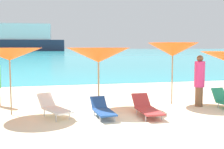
# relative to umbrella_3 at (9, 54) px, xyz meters

# --- Properties ---
(ground_plane) EXTENTS (50.00, 100.00, 0.30)m
(ground_plane) POSITION_rel_umbrella_3_xyz_m (4.35, 7.21, -2.13)
(ground_plane) COLOR beige
(ocean_water) EXTENTS (650.00, 440.00, 0.02)m
(ocean_water) POSITION_rel_umbrella_3_xyz_m (4.35, 226.91, -1.97)
(ocean_water) COLOR #2DADBC
(ocean_water) RESTS_ON ground_plane
(umbrella_3) EXTENTS (2.16, 2.16, 2.18)m
(umbrella_3) POSITION_rel_umbrella_3_xyz_m (0.00, 0.00, 0.00)
(umbrella_3) COLOR #9E7F59
(umbrella_3) RESTS_ON ground_plane
(umbrella_4) EXTENTS (2.28, 2.28, 2.19)m
(umbrella_4) POSITION_rel_umbrella_3_xyz_m (2.96, 0.44, -0.06)
(umbrella_4) COLOR #9E7F59
(umbrella_4) RESTS_ON ground_plane
(umbrella_5) EXTENTS (2.04, 2.04, 2.37)m
(umbrella_5) POSITION_rel_umbrella_3_xyz_m (5.86, 0.50, 0.13)
(umbrella_5) COLOR #9E7F59
(umbrella_5) RESTS_ON ground_plane
(lounge_chair_2) EXTENTS (0.60, 1.65, 0.62)m
(lounge_chair_2) POSITION_rel_umbrella_3_xyz_m (4.25, -1.08, -1.71)
(lounge_chair_2) COLOR #A53333
(lounge_chair_2) RESTS_ON ground_plane
(lounge_chair_3) EXTENTS (0.61, 1.54, 0.55)m
(lounge_chair_3) POSITION_rel_umbrella_3_xyz_m (2.84, -0.92, -1.73)
(lounge_chair_3) COLOR #1E478C
(lounge_chair_3) RESTS_ON ground_plane
(lounge_chair_7) EXTENTS (1.13, 1.62, 0.68)m
(lounge_chair_7) POSITION_rel_umbrella_3_xyz_m (1.34, -0.56, -1.67)
(lounge_chair_7) COLOR white
(lounge_chair_7) RESTS_ON ground_plane
(beachgoer_0) EXTENTS (0.37, 0.37, 1.91)m
(beachgoer_0) POSITION_rel_umbrella_3_xyz_m (6.65, -0.14, -0.97)
(beachgoer_0) COLOR brown
(beachgoer_0) RESTS_ON ground_plane
(cruise_ship) EXTENTS (69.18, 15.83, 20.15)m
(cruise_ship) POSITION_rel_umbrella_3_xyz_m (-22.68, 177.89, 5.63)
(cruise_ship) COLOR #262D47
(cruise_ship) RESTS_ON ocean_water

